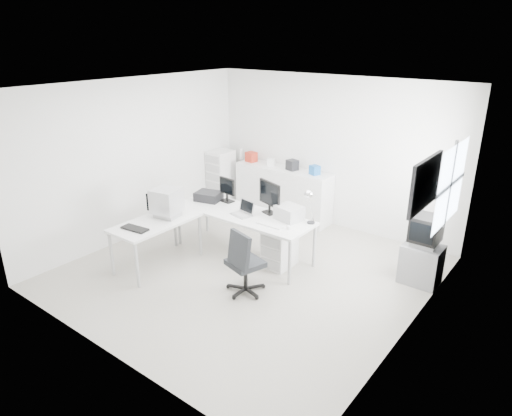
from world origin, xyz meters
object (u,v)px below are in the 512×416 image
Objects in this scene: inkjet_printer at (209,196)px; crt_monitor at (167,204)px; lcd_monitor_small at (227,190)px; sideboard at (283,193)px; tv_cabinet at (421,264)px; lcd_monitor_large at (270,197)px; laser_printer at (289,213)px; crt_tv at (426,231)px; office_chair at (245,260)px; main_desk at (243,234)px; side_desk at (158,243)px; filing_cabinet at (221,179)px; drawer_pedestal at (280,248)px; laptop at (241,209)px.

crt_monitor is at bearing -103.95° from inkjet_printer.
sideboard is (0.10, 1.58, -0.46)m from lcd_monitor_small.
inkjet_printer reaches higher than tv_cabinet.
lcd_monitor_large is at bearing -63.05° from sideboard.
laser_printer is at bearing -9.66° from inkjet_printer.
inkjet_printer is at bearing -167.30° from crt_tv.
lcd_monitor_large reaches higher than office_chair.
lcd_monitor_small reaches higher than main_desk.
side_desk is 2.13m from laser_printer.
filing_cabinet reaches higher than laser_printer.
drawer_pedestal is at bearing 110.33° from office_chair.
filing_cabinet is (-1.00, 2.65, 0.22)m from side_desk.
drawer_pedestal is at bearing 24.37° from laptop.
lcd_monitor_large is at bearing -172.67° from laser_printer.
drawer_pedestal is at bearing -15.80° from inkjet_printer.
office_chair is at bearing -49.46° from main_desk.
lcd_monitor_small is at bearing 155.56° from main_desk.
sideboard reaches higher than side_desk.
main_desk reaches higher than drawer_pedestal.
laptop and laser_printer have the same top height.
filing_cabinet is (-1.90, 1.65, -0.26)m from laptop.
laser_printer is at bearing 5.35° from lcd_monitor_small.
laptop is at bearing 148.29° from office_chair.
lcd_monitor_small is 0.90m from lcd_monitor_large.
lcd_monitor_large is 0.53× the size of office_chair.
office_chair reaches higher than laser_printer.
inkjet_printer is 3.59m from crt_tv.
lcd_monitor_large is at bearing 31.56° from crt_monitor.
crt_tv is 4.55m from filing_cabinet.
office_chair is at bearing -43.07° from filing_cabinet.
tv_cabinet is (2.60, 0.99, -0.56)m from laptop.
inkjet_printer is 1.11× the size of laser_printer.
sideboard is (-3.10, 0.94, 0.21)m from tv_cabinet.
sideboard reaches higher than laptop.
drawer_pedestal is (0.70, 0.05, -0.08)m from main_desk.
office_chair reaches higher than laptop.
filing_cabinet is at bearing 150.42° from laptop.
inkjet_printer is at bearing -55.42° from filing_cabinet.
office_chair is at bearing -77.54° from laser_printer.
main_desk is 2.00× the size of filing_cabinet.
lcd_monitor_small is 1.14m from crt_monitor.
laser_printer is 0.38× the size of office_chair.
lcd_monitor_large is at bearing 6.68° from lcd_monitor_small.
sideboard is (-0.80, 1.58, -0.52)m from lcd_monitor_large.
crt_tv is (0.00, 0.00, 0.52)m from tv_cabinet.
sideboard reaches higher than tv_cabinet.
crt_monitor reaches higher than main_desk.
laptop reaches higher than inkjet_printer.
drawer_pedestal is at bearing -2.42° from lcd_monitor_small.
lcd_monitor_small is at bearing 155.26° from office_chair.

